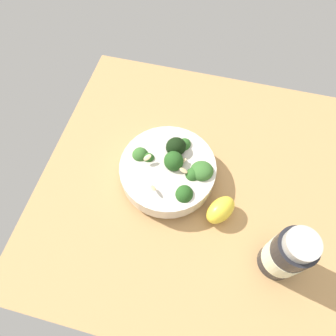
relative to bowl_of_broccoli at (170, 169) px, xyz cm
name	(u,v)px	position (x,y,z in cm)	size (l,w,h in cm)	color
ground_plane	(191,186)	(-5.00, 0.29, -5.28)	(64.89, 64.89, 3.41)	tan
bowl_of_broccoli	(170,169)	(0.00, 0.00, 0.00)	(20.41, 19.90, 8.97)	silver
lemon_wedge	(220,210)	(-11.89, 5.96, -1.07)	(6.75, 4.27, 5.03)	yellow
bottle_tall	(286,254)	(-23.86, 12.84, 2.99)	(6.83, 6.83, 14.40)	black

